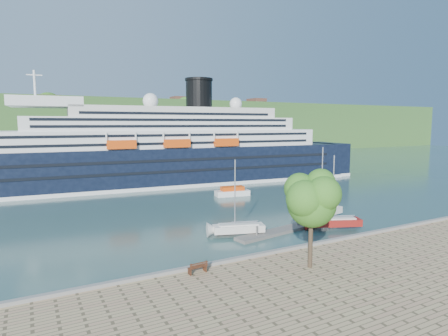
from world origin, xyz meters
TOP-DOWN VIEW (x-y plane):
  - ground at (0.00, 0.00)m, footprint 400.00×400.00m
  - far_hillside at (0.00, 145.00)m, footprint 400.00×50.00m
  - quay_coping at (0.00, -0.20)m, footprint 220.00×0.50m
  - cruise_ship at (-4.00, 51.74)m, footprint 108.47×23.59m
  - park_bench at (-16.35, -1.20)m, footprint 1.80×0.82m
  - promenade_tree at (-6.92, -4.69)m, footprint 5.76×5.76m
  - floating_pontoon at (0.73, 8.30)m, footprint 16.72×4.75m
  - sailboat_white_near at (-6.15, 9.30)m, footprint 7.23×3.94m
  - sailboat_red at (6.48, 5.79)m, footprint 7.40×4.60m
  - sailboat_white_far at (8.77, 10.63)m, footprint 7.99×3.80m
  - tender_launch at (5.63, 32.00)m, footprint 6.89×3.30m

SIDE VIEW (x-z plane):
  - ground at x=0.00m, z-range 0.00..0.00m
  - floating_pontoon at x=0.73m, z-range 0.00..0.37m
  - tender_launch at x=5.63m, z-range 0.00..1.83m
  - quay_coping at x=0.00m, z-range 1.00..1.30m
  - park_bench at x=-16.35m, z-range 1.00..2.13m
  - sailboat_white_near at x=-6.15m, z-range 0.00..9.00m
  - sailboat_red at x=6.48m, z-range 0.00..9.28m
  - sailboat_white_far at x=8.77m, z-range 0.00..9.96m
  - promenade_tree at x=-6.92m, z-range 1.00..10.54m
  - far_hillside at x=0.00m, z-range 0.00..24.00m
  - cruise_ship at x=-4.00m, z-range 0.00..24.16m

